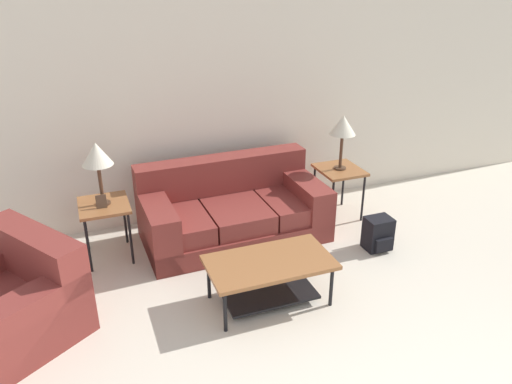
% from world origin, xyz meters
% --- Properties ---
extents(wall_back, '(9.08, 0.06, 2.60)m').
position_xyz_m(wall_back, '(0.00, 4.73, 1.30)').
color(wall_back, silver).
rests_on(wall_back, ground_plane).
extents(couch, '(1.96, 1.04, 0.82)m').
position_xyz_m(couch, '(-0.28, 4.04, 0.29)').
color(couch, maroon).
rests_on(couch, ground_plane).
extents(armchair, '(1.45, 1.46, 0.80)m').
position_xyz_m(armchair, '(-2.49, 3.12, 0.28)').
color(armchair, maroon).
rests_on(armchair, ground_plane).
extents(coffee_table, '(1.09, 0.60, 0.42)m').
position_xyz_m(coffee_table, '(-0.36, 2.78, 0.31)').
color(coffee_table, '#935B33').
rests_on(coffee_table, ground_plane).
extents(side_table_left, '(0.48, 0.54, 0.60)m').
position_xyz_m(side_table_left, '(-1.60, 4.07, 0.53)').
color(side_table_left, '#935B33').
rests_on(side_table_left, ground_plane).
extents(side_table_right, '(0.48, 0.54, 0.60)m').
position_xyz_m(side_table_right, '(1.04, 4.07, 0.53)').
color(side_table_right, '#935B33').
rests_on(side_table_right, ground_plane).
extents(table_lamp_left, '(0.29, 0.29, 0.63)m').
position_xyz_m(table_lamp_left, '(-1.60, 4.07, 1.10)').
color(table_lamp_left, '#472D1E').
rests_on(table_lamp_left, side_table_left).
extents(table_lamp_right, '(0.29, 0.29, 0.63)m').
position_xyz_m(table_lamp_right, '(1.04, 4.07, 1.10)').
color(table_lamp_right, '#472D1E').
rests_on(table_lamp_right, side_table_right).
extents(backpack, '(0.27, 0.29, 0.35)m').
position_xyz_m(backpack, '(1.06, 3.23, 0.17)').
color(backpack, black).
rests_on(backpack, ground_plane).
extents(picture_frame, '(0.10, 0.04, 0.13)m').
position_xyz_m(picture_frame, '(-1.62, 3.99, 0.66)').
color(picture_frame, '#4C3828').
rests_on(picture_frame, side_table_left).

